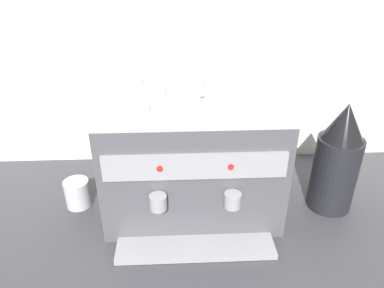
% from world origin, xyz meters
% --- Properties ---
extents(ground_plane, '(4.00, 4.00, 0.00)m').
position_xyz_m(ground_plane, '(0.00, 0.00, 0.00)').
color(ground_plane, '#38383D').
extents(tiled_backsplash_wall, '(2.80, 0.03, 0.96)m').
position_xyz_m(tiled_backsplash_wall, '(0.00, 0.37, 0.48)').
color(tiled_backsplash_wall, silver).
rests_on(tiled_backsplash_wall, ground_plane).
extents(espresso_machine, '(0.63, 0.53, 0.45)m').
position_xyz_m(espresso_machine, '(0.00, -0.00, 0.22)').
color(espresso_machine, '#4C4C51').
rests_on(espresso_machine, ground_plane).
extents(ceramic_cup_0, '(0.11, 0.09, 0.06)m').
position_xyz_m(ceramic_cup_0, '(0.13, -0.05, 0.48)').
color(ceramic_cup_0, white).
rests_on(ceramic_cup_0, espresso_machine).
extents(ceramic_cup_1, '(0.08, 0.09, 0.07)m').
position_xyz_m(ceramic_cup_1, '(-0.12, -0.00, 0.48)').
color(ceramic_cup_1, white).
rests_on(ceramic_cup_1, espresso_machine).
extents(ceramic_cup_2, '(0.10, 0.06, 0.07)m').
position_xyz_m(ceramic_cup_2, '(-0.21, 0.10, 0.48)').
color(ceramic_cup_2, white).
rests_on(ceramic_cup_2, espresso_machine).
extents(ceramic_cup_3, '(0.09, 0.11, 0.08)m').
position_xyz_m(ceramic_cup_3, '(0.07, 0.04, 0.49)').
color(ceramic_cup_3, white).
rests_on(ceramic_cup_3, espresso_machine).
extents(ceramic_cup_4, '(0.08, 0.09, 0.06)m').
position_xyz_m(ceramic_cup_4, '(0.21, 0.09, 0.48)').
color(ceramic_cup_4, white).
rests_on(ceramic_cup_4, espresso_machine).
extents(ceramic_bowl_0, '(0.10, 0.10, 0.04)m').
position_xyz_m(ceramic_bowl_0, '(-0.19, -0.12, 0.46)').
color(ceramic_bowl_0, white).
rests_on(ceramic_bowl_0, espresso_machine).
extents(ceramic_bowl_1, '(0.12, 0.12, 0.04)m').
position_xyz_m(ceramic_bowl_1, '(-0.04, -0.09, 0.47)').
color(ceramic_bowl_1, white).
rests_on(ceramic_bowl_1, espresso_machine).
extents(coffee_grinder, '(0.17, 0.17, 0.44)m').
position_xyz_m(coffee_grinder, '(0.54, -0.04, 0.21)').
color(coffee_grinder, black).
rests_on(coffee_grinder, ground_plane).
extents(milk_pitcher, '(0.10, 0.10, 0.11)m').
position_xyz_m(milk_pitcher, '(-0.45, 0.01, 0.06)').
color(milk_pitcher, '#B7B7BC').
rests_on(milk_pitcher, ground_plane).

